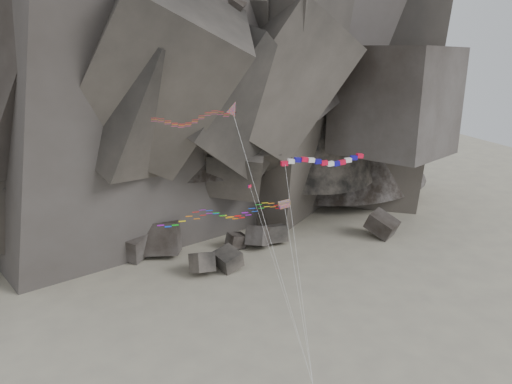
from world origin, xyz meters
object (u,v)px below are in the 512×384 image
object	(u,v)px
banner_kite	(323,162)
pennant_kite	(267,240)
parafoil_kite	(219,214)
delta_kite	(189,119)

from	to	relation	value
banner_kite	pennant_kite	world-z (taller)	banner_kite
parafoil_kite	pennant_kite	xyz separation A→B (m)	(5.37, -1.12, -3.40)
delta_kite	parafoil_kite	size ratio (longest dim) A/B	1.57
banner_kite	parafoil_kite	world-z (taller)	banner_kite
parafoil_kite	pennant_kite	distance (m)	6.45
banner_kite	pennant_kite	distance (m)	12.09
delta_kite	pennant_kite	world-z (taller)	delta_kite
parafoil_kite	banner_kite	bearing A→B (deg)	5.75
parafoil_kite	pennant_kite	bearing A→B (deg)	-15.50
banner_kite	delta_kite	bearing A→B (deg)	-170.18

